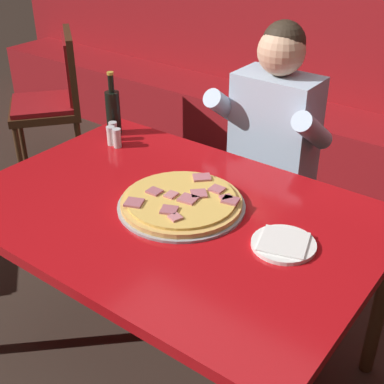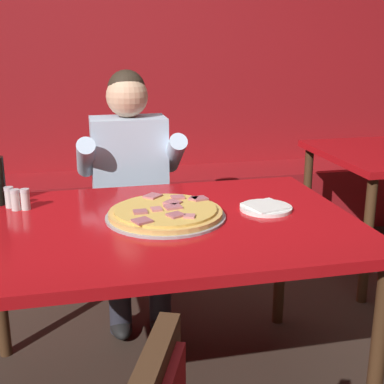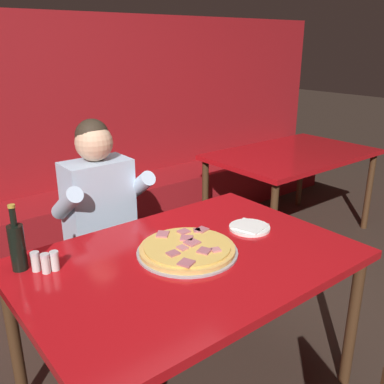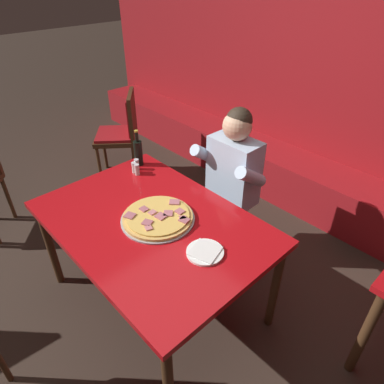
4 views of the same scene
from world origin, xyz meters
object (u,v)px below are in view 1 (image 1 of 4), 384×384
(shaker_oregano, at_px, (111,137))
(pizza, at_px, (182,202))
(dining_chair_near_left, at_px, (55,95))
(main_dining_table, at_px, (171,225))
(shaker_red_pepper_flakes, at_px, (113,132))
(diner_seated_blue_shirt, at_px, (265,150))
(shaker_black_pepper, at_px, (117,139))
(plate_white_paper, at_px, (284,244))
(beer_bottle, at_px, (113,111))

(shaker_oregano, bearing_deg, pizza, -21.61)
(shaker_oregano, xyz_separation_m, dining_chair_near_left, (-1.11, 0.60, -0.23))
(main_dining_table, relative_size, shaker_red_pepper_flakes, 17.12)
(shaker_red_pepper_flakes, bearing_deg, shaker_oregano, -57.38)
(main_dining_table, relative_size, diner_seated_blue_shirt, 1.15)
(shaker_black_pepper, bearing_deg, shaker_red_pepper_flakes, 146.23)
(pizza, distance_m, plate_white_paper, 0.41)
(pizza, bearing_deg, shaker_oregano, 158.39)
(pizza, bearing_deg, shaker_red_pepper_flakes, 155.85)
(shaker_oregano, relative_size, dining_chair_near_left, 0.09)
(plate_white_paper, distance_m, dining_chair_near_left, 2.25)
(beer_bottle, bearing_deg, dining_chair_near_left, 154.22)
(beer_bottle, bearing_deg, plate_white_paper, -16.74)
(pizza, relative_size, shaker_black_pepper, 5.38)
(diner_seated_blue_shirt, xyz_separation_m, dining_chair_near_left, (-1.62, 0.13, -0.13))
(beer_bottle, bearing_deg, main_dining_table, -29.96)
(shaker_oregano, bearing_deg, shaker_black_pepper, -2.65)
(shaker_red_pepper_flakes, height_order, dining_chair_near_left, dining_chair_near_left)
(shaker_oregano, xyz_separation_m, diner_seated_blue_shirt, (0.52, 0.46, -0.10))
(shaker_red_pepper_flakes, distance_m, diner_seated_blue_shirt, 0.70)
(shaker_black_pepper, relative_size, dining_chair_near_left, 0.09)
(main_dining_table, relative_size, shaker_black_pepper, 17.12)
(shaker_black_pepper, relative_size, shaker_red_pepper_flakes, 1.00)
(main_dining_table, height_order, shaker_oregano, shaker_oregano)
(shaker_black_pepper, distance_m, dining_chair_near_left, 1.31)
(beer_bottle, height_order, shaker_black_pepper, beer_bottle)
(shaker_black_pepper, bearing_deg, plate_white_paper, -13.00)
(main_dining_table, xyz_separation_m, plate_white_paper, (0.43, 0.04, 0.08))
(beer_bottle, distance_m, shaker_oregano, 0.14)
(shaker_black_pepper, distance_m, shaker_red_pepper_flakes, 0.08)
(shaker_red_pepper_flakes, xyz_separation_m, dining_chair_near_left, (-1.08, 0.55, -0.23))
(shaker_red_pepper_flakes, bearing_deg, beer_bottle, 130.53)
(shaker_black_pepper, bearing_deg, diner_seated_blue_shirt, 44.25)
(main_dining_table, bearing_deg, shaker_oregano, 154.53)
(dining_chair_near_left, bearing_deg, diner_seated_blue_shirt, -4.62)
(pizza, height_order, dining_chair_near_left, dining_chair_near_left)
(plate_white_paper, height_order, shaker_black_pepper, shaker_black_pepper)
(main_dining_table, xyz_separation_m, dining_chair_near_left, (-1.65, 0.86, -0.12))
(shaker_oregano, bearing_deg, diner_seated_blue_shirt, 41.93)
(pizza, height_order, beer_bottle, beer_bottle)
(shaker_black_pepper, xyz_separation_m, diner_seated_blue_shirt, (0.48, 0.47, -0.10))
(main_dining_table, bearing_deg, dining_chair_near_left, 152.61)
(shaker_red_pepper_flakes, bearing_deg, diner_seated_blue_shirt, 37.86)
(main_dining_table, xyz_separation_m, pizza, (0.02, 0.04, 0.09))
(plate_white_paper, xyz_separation_m, shaker_black_pepper, (-0.94, 0.22, 0.03))
(plate_white_paper, bearing_deg, shaker_black_pepper, 167.00)
(diner_seated_blue_shirt, bearing_deg, beer_bottle, -148.24)
(shaker_black_pepper, bearing_deg, beer_bottle, 138.61)
(main_dining_table, relative_size, pizza, 3.19)
(pizza, height_order, shaker_oregano, shaker_oregano)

